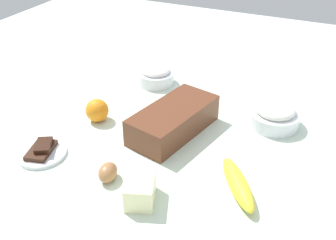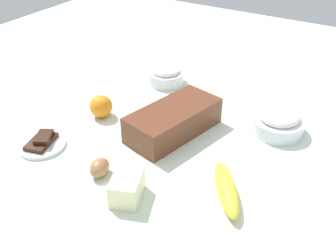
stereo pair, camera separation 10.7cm
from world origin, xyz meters
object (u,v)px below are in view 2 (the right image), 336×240
object	(u,v)px
flour_bowl	(278,122)
egg_near_butter	(100,168)
sugar_bowl	(166,75)
banana	(226,189)
orange_fruit	(101,106)
butter_block	(127,187)
chocolate_plate	(42,143)
loaf_pan	(174,120)

from	to	relation	value
flour_bowl	egg_near_butter	world-z (taller)	flour_bowl
sugar_bowl	egg_near_butter	distance (m)	0.53
banana	egg_near_butter	bearing A→B (deg)	107.61
banana	orange_fruit	distance (m)	0.49
sugar_bowl	butter_block	xyz separation A→B (m)	(-0.54, -0.23, -0.00)
sugar_bowl	banana	size ratio (longest dim) A/B	0.67
banana	egg_near_butter	world-z (taller)	egg_near_butter
flour_bowl	sugar_bowl	distance (m)	0.45
banana	chocolate_plate	world-z (taller)	banana
flour_bowl	egg_near_butter	size ratio (longest dim) A/B	2.41
sugar_bowl	egg_near_butter	xyz separation A→B (m)	(-0.51, -0.12, -0.01)
egg_near_butter	sugar_bowl	bearing A→B (deg)	13.44
loaf_pan	orange_fruit	size ratio (longest dim) A/B	4.35
sugar_bowl	butter_block	bearing A→B (deg)	-157.24
sugar_bowl	chocolate_plate	bearing A→B (deg)	169.83
banana	orange_fruit	world-z (taller)	orange_fruit
flour_bowl	egg_near_butter	xyz separation A→B (m)	(-0.41, 0.31, -0.01)
loaf_pan	sugar_bowl	distance (m)	0.31
loaf_pan	flour_bowl	xyz separation A→B (m)	(0.16, -0.25, -0.01)
butter_block	egg_near_butter	bearing A→B (deg)	74.04
egg_near_butter	chocolate_plate	distance (m)	0.21
orange_fruit	chocolate_plate	world-z (taller)	orange_fruit
orange_fruit	chocolate_plate	distance (m)	0.21
butter_block	egg_near_butter	xyz separation A→B (m)	(0.03, 0.11, -0.01)
sugar_bowl	chocolate_plate	size ratio (longest dim) A/B	0.99
flour_bowl	butter_block	distance (m)	0.49
loaf_pan	banana	size ratio (longest dim) A/B	1.59
butter_block	chocolate_plate	size ratio (longest dim) A/B	0.69
egg_near_butter	banana	bearing A→B (deg)	-72.39
flour_bowl	chocolate_plate	distance (m)	0.66
flour_bowl	egg_near_butter	bearing A→B (deg)	142.75
butter_block	loaf_pan	bearing A→B (deg)	9.03
loaf_pan	orange_fruit	bearing A→B (deg)	112.63
loaf_pan	orange_fruit	distance (m)	0.24
flour_bowl	chocolate_plate	bearing A→B (deg)	127.39
orange_fruit	sugar_bowl	bearing A→B (deg)	-9.73
banana	chocolate_plate	size ratio (longest dim) A/B	1.46
banana	sugar_bowl	bearing A→B (deg)	45.06
sugar_bowl	chocolate_plate	xyz separation A→B (m)	(-0.50, 0.09, -0.02)
banana	butter_block	world-z (taller)	butter_block
banana	orange_fruit	bearing A→B (deg)	75.24
chocolate_plate	sugar_bowl	bearing A→B (deg)	-10.17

